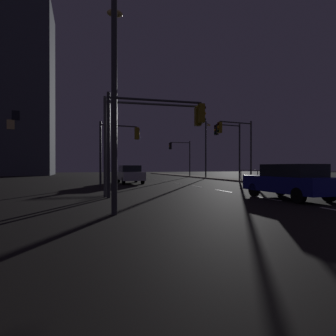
% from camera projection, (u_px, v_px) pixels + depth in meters
% --- Properties ---
extents(ground_plane, '(112.00, 112.00, 0.00)m').
position_uv_depth(ground_plane, '(194.00, 186.00, 20.73)').
color(ground_plane, black).
rests_on(ground_plane, ground).
extents(sidewalk_right, '(2.60, 77.00, 0.14)m').
position_uv_depth(sidewalk_right, '(278.00, 183.00, 23.06)').
color(sidewalk_right, gray).
rests_on(sidewalk_right, ground).
extents(lane_markings_center, '(0.14, 50.00, 0.01)m').
position_uv_depth(lane_markings_center, '(178.00, 183.00, 24.06)').
color(lane_markings_center, silver).
rests_on(lane_markings_center, ground).
extents(lane_edge_line, '(0.14, 53.00, 0.01)m').
position_uv_depth(lane_edge_line, '(231.00, 181.00, 27.35)').
color(lane_edge_line, silver).
rests_on(lane_edge_line, ground).
extents(car, '(1.93, 4.44, 1.57)m').
position_uv_depth(car, '(289.00, 181.00, 12.37)').
color(car, navy).
rests_on(car, ground).
extents(car_oncoming, '(1.85, 4.41, 1.57)m').
position_uv_depth(car_oncoming, '(130.00, 174.00, 24.12)').
color(car_oncoming, silver).
rests_on(car_oncoming, ground).
extents(traffic_light_mid_right, '(3.66, 0.54, 5.48)m').
position_uv_depth(traffic_light_mid_right, '(237.00, 138.00, 24.47)').
color(traffic_light_mid_right, '#4C4C51').
rests_on(traffic_light_mid_right, sidewalk_right).
extents(traffic_light_mid_left, '(3.17, 0.55, 4.87)m').
position_uv_depth(traffic_light_mid_left, '(119.00, 142.00, 21.27)').
color(traffic_light_mid_left, '#38383D').
rests_on(traffic_light_mid_left, ground).
extents(traffic_light_near_left, '(3.01, 0.52, 5.57)m').
position_uv_depth(traffic_light_near_left, '(229.00, 140.00, 26.60)').
color(traffic_light_near_left, '#38383D').
rests_on(traffic_light_near_left, sidewalk_right).
extents(traffic_light_overhead_east, '(5.01, 0.62, 4.83)m').
position_uv_depth(traffic_light_overhead_east, '(152.00, 126.00, 13.73)').
color(traffic_light_overhead_east, '#4C4C51').
rests_on(traffic_light_overhead_east, ground).
extents(traffic_light_far_left, '(3.27, 0.34, 5.01)m').
position_uv_depth(traffic_light_far_left, '(181.00, 151.00, 39.23)').
color(traffic_light_far_left, '#38383D').
rests_on(traffic_light_far_left, sidewalk_right).
extents(traffic_light_near_right, '(4.92, 0.54, 4.93)m').
position_uv_depth(traffic_light_near_right, '(155.00, 124.00, 13.35)').
color(traffic_light_near_right, '#38383D').
rests_on(traffic_light_near_right, ground).
extents(street_lamp_corner, '(1.35, 1.43, 7.01)m').
position_uv_depth(street_lamp_corner, '(206.00, 144.00, 34.79)').
color(street_lamp_corner, '#2D3033').
rests_on(street_lamp_corner, sidewalk_right).
extents(street_lamp_mid_block, '(0.57, 1.81, 7.19)m').
position_uv_depth(street_lamp_mid_block, '(114.00, 75.00, 8.61)').
color(street_lamp_mid_block, '#38383D').
rests_on(street_lamp_mid_block, ground).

